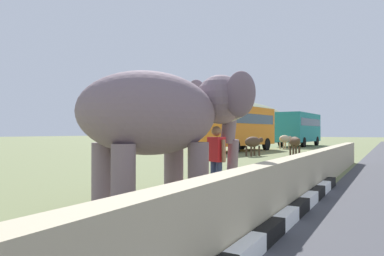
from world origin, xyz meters
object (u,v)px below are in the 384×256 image
(elephant, at_px, (167,116))
(cow_mid, at_px, (295,142))
(cow_far, at_px, (285,139))
(bus_orange, at_px, (239,125))
(bus_teal, at_px, (299,127))
(cow_near, at_px, (253,142))
(person_handler, at_px, (216,157))

(elephant, xyz_separation_m, cow_mid, (16.13, 1.18, -0.99))
(cow_mid, distance_m, cow_far, 9.73)
(bus_orange, xyz_separation_m, bus_teal, (12.39, -1.95, 0.00))
(cow_far, bearing_deg, cow_near, -175.83)
(elephant, relative_size, person_handler, 2.44)
(elephant, xyz_separation_m, bus_orange, (19.98, 6.49, 0.22))
(bus_orange, height_order, cow_far, bus_orange)
(person_handler, distance_m, cow_mid, 14.86)
(cow_near, height_order, cow_mid, same)
(person_handler, bearing_deg, bus_teal, 9.22)
(bus_orange, bearing_deg, cow_near, -148.98)
(bus_teal, xyz_separation_m, cow_mid, (-16.24, -3.36, -1.21))
(person_handler, bearing_deg, elephant, 160.13)
(person_handler, bearing_deg, bus_orange, 20.56)
(person_handler, relative_size, cow_far, 0.86)
(cow_near, relative_size, cow_mid, 1.02)
(person_handler, distance_m, bus_teal, 31.44)
(bus_orange, xyz_separation_m, cow_far, (5.38, -2.24, -1.21))
(person_handler, height_order, bus_orange, bus_orange)
(bus_teal, bearing_deg, person_handler, -170.78)
(person_handler, height_order, bus_teal, bus_teal)
(cow_near, distance_m, cow_mid, 2.58)
(bus_teal, bearing_deg, cow_near, -176.56)
(cow_mid, relative_size, cow_far, 0.98)
(bus_orange, height_order, bus_teal, same)
(elephant, distance_m, cow_mid, 16.20)
(person_handler, height_order, cow_mid, person_handler)
(bus_orange, bearing_deg, elephant, -162.00)
(cow_near, distance_m, cow_far, 10.38)
(person_handler, xyz_separation_m, cow_near, (13.64, 3.99, -0.06))
(bus_teal, relative_size, cow_near, 4.41)
(bus_orange, xyz_separation_m, cow_near, (-4.98, -2.99, -1.21))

